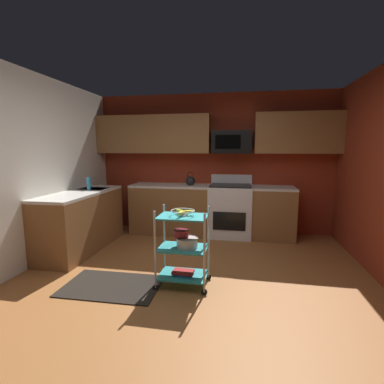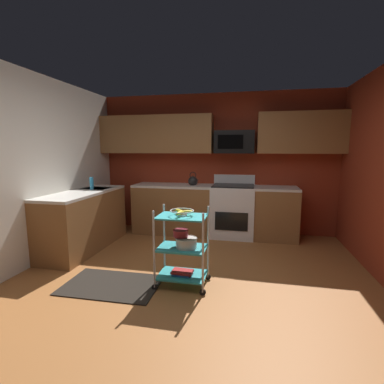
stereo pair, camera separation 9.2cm
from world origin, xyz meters
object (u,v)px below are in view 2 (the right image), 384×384
object	(u,v)px
rolling_cart	(182,248)
fruit_bowl	(182,212)
mixing_bowl_large	(186,242)
dish_soap_bottle	(92,183)
kettle	(193,181)
mixing_bowl_small	(181,233)
microwave	(235,142)
book_stack	(182,272)
oven_range	(233,210)

from	to	relation	value
rolling_cart	fruit_bowl	size ratio (longest dim) A/B	3.36
fruit_bowl	mixing_bowl_large	xyz separation A→B (m)	(0.05, 0.00, -0.36)
dish_soap_bottle	kettle	bearing A→B (deg)	31.32
mixing_bowl_small	dish_soap_bottle	distance (m)	2.12
microwave	mixing_bowl_large	bearing A→B (deg)	-100.38
microwave	fruit_bowl	bearing A→B (deg)	-101.64
microwave	fruit_bowl	world-z (taller)	microwave
fruit_bowl	mixing_bowl_large	world-z (taller)	fruit_bowl
book_stack	mixing_bowl_small	bearing A→B (deg)	127.15
microwave	book_stack	world-z (taller)	microwave
fruit_bowl	dish_soap_bottle	xyz separation A→B (m)	(-1.80, 1.12, 0.14)
oven_range	kettle	world-z (taller)	kettle
mixing_bowl_large	book_stack	size ratio (longest dim) A/B	1.00
oven_range	mixing_bowl_large	xyz separation A→B (m)	(-0.39, -2.04, 0.04)
microwave	kettle	world-z (taller)	microwave
microwave	dish_soap_bottle	xyz separation A→B (m)	(-2.24, -1.02, -0.68)
rolling_cart	mixing_bowl_large	xyz separation A→B (m)	(0.05, 0.00, 0.07)
microwave	mixing_bowl_large	size ratio (longest dim) A/B	2.78
microwave	mixing_bowl_small	size ratio (longest dim) A/B	3.85
mixing_bowl_small	dish_soap_bottle	bearing A→B (deg)	148.54
dish_soap_bottle	oven_range	bearing A→B (deg)	22.30
microwave	rolling_cart	bearing A→B (deg)	-101.64
dish_soap_bottle	microwave	bearing A→B (deg)	24.56
fruit_bowl	kettle	size ratio (longest dim) A/B	1.03
kettle	rolling_cart	bearing A→B (deg)	-81.76
dish_soap_bottle	mixing_bowl_small	bearing A→B (deg)	-31.46
oven_range	fruit_bowl	bearing A→B (deg)	-102.23
rolling_cart	dish_soap_bottle	world-z (taller)	dish_soap_bottle
mixing_bowl_large	book_stack	distance (m)	0.37
fruit_bowl	kettle	distance (m)	2.06
mixing_bowl_small	mixing_bowl_large	bearing A→B (deg)	-24.70
rolling_cart	book_stack	bearing A→B (deg)	116.57
mixing_bowl_large	mixing_bowl_small	bearing A→B (deg)	155.30
mixing_bowl_large	microwave	bearing A→B (deg)	79.62
microwave	mixing_bowl_small	xyz separation A→B (m)	(-0.47, -2.11, -1.08)
oven_range	microwave	size ratio (longest dim) A/B	1.57
microwave	mixing_bowl_large	xyz separation A→B (m)	(-0.39, -2.14, -1.18)
rolling_cart	mixing_bowl_large	distance (m)	0.08
rolling_cart	mixing_bowl_large	world-z (taller)	rolling_cart
fruit_bowl	kettle	bearing A→B (deg)	98.24
mixing_bowl_large	mixing_bowl_small	world-z (taller)	mixing_bowl_small
microwave	mixing_bowl_large	distance (m)	2.48
oven_range	rolling_cart	xyz separation A→B (m)	(-0.44, -2.04, -0.03)
mixing_bowl_large	oven_range	bearing A→B (deg)	79.09
rolling_cart	kettle	bearing A→B (deg)	98.24
book_stack	dish_soap_bottle	distance (m)	2.29
fruit_bowl	oven_range	bearing A→B (deg)	77.77
microwave	dish_soap_bottle	size ratio (longest dim) A/B	3.50
mixing_bowl_large	mixing_bowl_small	distance (m)	0.13
rolling_cart	mixing_bowl_small	xyz separation A→B (m)	(-0.03, 0.03, 0.17)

